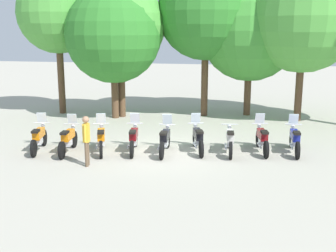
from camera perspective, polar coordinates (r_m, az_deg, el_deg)
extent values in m
plane|color=#ADA899|center=(16.24, -0.33, -3.48)|extent=(80.00, 80.00, 0.00)
cylinder|color=black|center=(17.76, -16.07, -1.50)|extent=(0.24, 0.65, 0.64)
cylinder|color=black|center=(16.31, -17.34, -2.85)|extent=(0.24, 0.65, 0.64)
cube|color=silver|center=(17.68, -16.14, -0.43)|extent=(0.20, 0.38, 0.04)
cube|color=orange|center=(16.99, -16.71, -0.96)|extent=(0.47, 0.98, 0.30)
cube|color=silver|center=(17.01, -16.69, -1.88)|extent=(0.30, 0.44, 0.24)
cube|color=black|center=(16.57, -17.09, -0.65)|extent=(0.33, 0.48, 0.08)
cylinder|color=silver|center=(17.60, -16.20, -0.58)|extent=(0.10, 0.23, 0.64)
cylinder|color=silver|center=(17.44, -16.34, 0.42)|extent=(0.61, 0.17, 0.04)
sphere|color=silver|center=(17.59, -16.21, 0.13)|extent=(0.19, 0.19, 0.16)
cylinder|color=silver|center=(16.78, -17.46, -2.34)|extent=(0.22, 0.70, 0.07)
cube|color=silver|center=(17.46, -16.33, 1.11)|extent=(0.38, 0.21, 0.39)
cylinder|color=black|center=(17.22, -12.31, -1.73)|extent=(0.17, 0.65, 0.64)
cylinder|color=black|center=(15.79, -13.86, -3.14)|extent=(0.17, 0.65, 0.64)
cube|color=silver|center=(17.14, -12.36, -0.63)|extent=(0.16, 0.37, 0.04)
cube|color=orange|center=(16.46, -13.06, -1.18)|extent=(0.37, 0.97, 0.30)
cube|color=silver|center=(16.48, -13.07, -2.13)|extent=(0.27, 0.42, 0.24)
cube|color=black|center=(16.05, -13.51, -0.87)|extent=(0.29, 0.46, 0.08)
cylinder|color=silver|center=(17.06, -12.44, -0.78)|extent=(0.08, 0.23, 0.64)
cylinder|color=silver|center=(16.90, -12.58, 0.25)|extent=(0.62, 0.11, 0.04)
sphere|color=silver|center=(17.05, -12.44, -0.05)|extent=(0.18, 0.18, 0.16)
cylinder|color=silver|center=(16.27, -13.90, -2.59)|extent=(0.15, 0.70, 0.07)
cube|color=silver|center=(16.92, -12.56, 0.96)|extent=(0.37, 0.17, 0.39)
cylinder|color=black|center=(17.11, -8.75, -1.67)|extent=(0.30, 0.64, 0.64)
cylinder|color=black|center=(15.62, -8.84, -3.08)|extent=(0.30, 0.64, 0.64)
cube|color=silver|center=(17.03, -8.79, -0.56)|extent=(0.23, 0.38, 0.04)
cube|color=orange|center=(16.33, -8.83, -1.11)|extent=(0.54, 0.98, 0.30)
cube|color=silver|center=(16.34, -8.80, -2.07)|extent=(0.33, 0.45, 0.24)
cube|color=black|center=(15.89, -8.88, -0.79)|extent=(0.37, 0.49, 0.08)
cylinder|color=silver|center=(16.95, -8.79, -0.71)|extent=(0.12, 0.23, 0.64)
cylinder|color=silver|center=(16.79, -8.83, 0.33)|extent=(0.60, 0.23, 0.04)
sphere|color=silver|center=(16.94, -8.81, 0.03)|extent=(0.20, 0.20, 0.16)
cylinder|color=silver|center=(16.08, -9.38, -2.57)|extent=(0.29, 0.69, 0.07)
cube|color=silver|center=(16.81, -8.85, 1.04)|extent=(0.38, 0.24, 0.39)
cylinder|color=black|center=(17.00, -4.31, -1.65)|extent=(0.21, 0.65, 0.64)
cylinder|color=black|center=(15.51, -4.82, -3.09)|extent=(0.21, 0.65, 0.64)
cube|color=silver|center=(16.91, -4.33, -0.54)|extent=(0.18, 0.38, 0.04)
cube|color=maroon|center=(16.21, -4.56, -1.10)|extent=(0.42, 0.98, 0.30)
cube|color=silver|center=(16.23, -4.56, -2.07)|extent=(0.29, 0.43, 0.24)
cube|color=black|center=(15.78, -4.70, -0.78)|extent=(0.31, 0.47, 0.08)
cylinder|color=silver|center=(16.83, -4.36, -0.69)|extent=(0.09, 0.23, 0.64)
cylinder|color=silver|center=(16.67, -4.40, 0.35)|extent=(0.62, 0.14, 0.04)
sphere|color=silver|center=(16.82, -4.36, 0.05)|extent=(0.19, 0.19, 0.16)
cylinder|color=silver|center=(15.97, -5.22, -2.55)|extent=(0.19, 0.70, 0.07)
cube|color=silver|center=(16.69, -4.40, 1.07)|extent=(0.38, 0.19, 0.39)
cylinder|color=black|center=(16.76, -0.03, -1.82)|extent=(0.13, 0.64, 0.64)
cylinder|color=black|center=(15.29, -0.84, -3.28)|extent=(0.13, 0.64, 0.64)
cube|color=silver|center=(16.68, -0.03, -0.69)|extent=(0.14, 0.37, 0.04)
cube|color=black|center=(15.98, -0.40, -1.26)|extent=(0.30, 0.96, 0.30)
cube|color=silver|center=(16.00, -0.42, -2.24)|extent=(0.24, 0.41, 0.24)
cube|color=black|center=(15.55, -0.61, -0.94)|extent=(0.26, 0.45, 0.08)
cylinder|color=silver|center=(16.60, -0.08, -0.85)|extent=(0.06, 0.23, 0.64)
cylinder|color=silver|center=(16.44, -0.12, 0.21)|extent=(0.62, 0.07, 0.04)
sphere|color=silver|center=(16.59, -0.06, -0.09)|extent=(0.17, 0.17, 0.16)
cylinder|color=silver|center=(15.76, -1.16, -2.71)|extent=(0.10, 0.70, 0.07)
cube|color=silver|center=(16.45, -0.09, 0.94)|extent=(0.37, 0.15, 0.39)
cylinder|color=black|center=(17.01, 3.58, -1.63)|extent=(0.27, 0.64, 0.64)
cylinder|color=black|center=(15.53, 4.41, -3.06)|extent=(0.27, 0.64, 0.64)
cube|color=silver|center=(16.92, 3.60, -0.52)|extent=(0.21, 0.38, 0.04)
cube|color=black|center=(16.22, 3.97, -1.08)|extent=(0.51, 0.98, 0.30)
cube|color=silver|center=(16.24, 3.98, -2.04)|extent=(0.32, 0.44, 0.24)
cube|color=black|center=(15.80, 4.20, -0.76)|extent=(0.35, 0.49, 0.08)
cylinder|color=silver|center=(16.84, 3.64, -0.67)|extent=(0.11, 0.23, 0.64)
cylinder|color=silver|center=(16.68, 3.70, 0.37)|extent=(0.61, 0.20, 0.04)
sphere|color=silver|center=(16.83, 3.63, 0.07)|extent=(0.20, 0.20, 0.16)
cylinder|color=silver|center=(15.95, 3.58, -2.54)|extent=(0.26, 0.69, 0.07)
cube|color=silver|center=(16.70, 3.68, 1.09)|extent=(0.38, 0.22, 0.39)
cylinder|color=black|center=(16.96, 8.05, -1.78)|extent=(0.16, 0.65, 0.64)
cylinder|color=black|center=(15.47, 8.28, -3.23)|extent=(0.16, 0.65, 0.64)
cube|color=silver|center=(16.88, 8.08, -0.66)|extent=(0.15, 0.37, 0.04)
cube|color=silver|center=(16.17, 8.19, -1.23)|extent=(0.34, 0.97, 0.30)
cube|color=silver|center=(16.19, 8.17, -2.20)|extent=(0.26, 0.42, 0.24)
cube|color=black|center=(15.74, 8.28, -0.91)|extent=(0.28, 0.46, 0.08)
cylinder|color=silver|center=(16.80, 8.09, -0.82)|extent=(0.07, 0.23, 0.64)
cylinder|color=silver|center=(16.63, 8.14, 0.23)|extent=(0.62, 0.09, 0.04)
sphere|color=silver|center=(16.79, 8.11, -0.07)|extent=(0.17, 0.17, 0.16)
cylinder|color=silver|center=(15.91, 7.63, -2.67)|extent=(0.13, 0.70, 0.07)
cylinder|color=black|center=(17.28, 11.85, -1.65)|extent=(0.20, 0.65, 0.64)
cylinder|color=black|center=(15.82, 12.84, -3.06)|extent=(0.20, 0.65, 0.64)
cube|color=silver|center=(17.20, 11.90, -0.55)|extent=(0.18, 0.37, 0.04)
cube|color=maroon|center=(16.51, 12.35, -1.10)|extent=(0.41, 0.98, 0.30)
cube|color=silver|center=(16.53, 12.33, -2.05)|extent=(0.28, 0.43, 0.24)
cube|color=black|center=(16.08, 12.64, -0.79)|extent=(0.31, 0.47, 0.08)
cylinder|color=silver|center=(17.12, 11.95, -0.70)|extent=(0.09, 0.23, 0.64)
cylinder|color=silver|center=(16.96, 12.05, 0.32)|extent=(0.62, 0.14, 0.04)
sphere|color=silver|center=(17.11, 11.96, 0.03)|extent=(0.18, 0.18, 0.16)
cylinder|color=silver|center=(16.23, 11.96, -2.53)|extent=(0.18, 0.70, 0.07)
cube|color=silver|center=(16.98, 12.05, 1.03)|extent=(0.38, 0.19, 0.39)
cylinder|color=black|center=(17.47, 16.03, -1.73)|extent=(0.13, 0.64, 0.64)
cylinder|color=black|center=(15.99, 16.75, -3.11)|extent=(0.13, 0.64, 0.64)
cube|color=silver|center=(17.39, 16.10, -0.64)|extent=(0.14, 0.36, 0.04)
cube|color=navy|center=(16.69, 16.42, -1.19)|extent=(0.30, 0.96, 0.30)
cube|color=silver|center=(16.71, 16.39, -2.13)|extent=(0.24, 0.41, 0.24)
cube|color=black|center=(16.26, 16.66, -0.88)|extent=(0.26, 0.45, 0.08)
cylinder|color=silver|center=(17.31, 16.13, -0.79)|extent=(0.06, 0.23, 0.64)
cylinder|color=silver|center=(17.15, 16.24, 0.22)|extent=(0.62, 0.06, 0.04)
sphere|color=silver|center=(17.30, 16.16, -0.07)|extent=(0.17, 0.17, 0.16)
cylinder|color=silver|center=(16.41, 15.96, -2.58)|extent=(0.10, 0.70, 0.07)
cube|color=silver|center=(17.17, 16.25, 0.92)|extent=(0.37, 0.15, 0.39)
cylinder|color=brown|center=(14.73, -10.72, -3.74)|extent=(0.12, 0.12, 0.84)
cylinder|color=brown|center=(14.89, -10.56, -3.56)|extent=(0.12, 0.12, 0.84)
cube|color=gold|center=(14.62, -10.76, -0.90)|extent=(0.22, 0.24, 0.63)
cylinder|color=gold|center=(14.47, -10.92, -0.99)|extent=(0.09, 0.09, 0.60)
cylinder|color=gold|center=(14.77, -10.60, -0.69)|extent=(0.09, 0.09, 0.60)
sphere|color=#A87A5B|center=(14.52, -10.83, 0.85)|extent=(0.25, 0.25, 0.23)
cylinder|color=brown|center=(24.07, -13.94, 6.18)|extent=(0.36, 0.36, 3.85)
sphere|color=#4C9E3D|center=(23.93, -14.39, 14.27)|extent=(4.20, 4.20, 4.20)
cylinder|color=brown|center=(22.35, -7.03, 4.29)|extent=(0.36, 0.36, 2.54)
sphere|color=#2D7A28|center=(22.11, -7.25, 11.89)|extent=(4.83, 4.83, 4.83)
cylinder|color=brown|center=(22.62, -6.13, 5.11)|extent=(0.36, 0.36, 3.09)
sphere|color=#4C9E3D|center=(22.41, -6.33, 13.06)|extent=(4.53, 4.53, 4.53)
cylinder|color=brown|center=(22.79, 4.86, 5.90)|extent=(0.36, 0.36, 3.65)
sphere|color=#2D7A28|center=(22.64, 5.03, 14.85)|extent=(4.93, 4.93, 4.93)
cylinder|color=brown|center=(23.30, 10.47, 4.60)|extent=(0.36, 0.36, 2.61)
sphere|color=#3D8E33|center=(23.07, 10.79, 12.30)|extent=(5.20, 5.20, 5.20)
cylinder|color=brown|center=(22.41, 16.91, 4.71)|extent=(0.36, 0.36, 3.21)
sphere|color=#4C9E3D|center=(22.21, 17.51, 13.60)|extent=(5.34, 5.34, 5.34)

